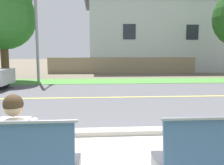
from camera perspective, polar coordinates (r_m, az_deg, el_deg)
name	(u,v)px	position (r m, az deg, el deg)	size (l,w,h in m)	color
ground_plane	(102,91)	(10.46, -2.56, -2.24)	(140.00, 140.00, 0.00)	#665B4C
curb_edge	(108,132)	(4.96, -0.88, -12.26)	(44.00, 0.30, 0.11)	#ADA89E
street_asphalt	(103,98)	(8.99, -2.32, -3.77)	(52.00, 8.00, 0.01)	#515156
road_centre_line	(103,97)	(8.99, -2.32, -3.73)	(48.00, 0.14, 0.01)	#E0CC4C
far_verge_grass	(100,81)	(14.38, -2.96, 0.35)	(48.00, 2.80, 0.02)	#478438
seated_person_white	(18,140)	(3.03, -22.36, -13.19)	(0.52, 0.68, 1.25)	#47382D
streetlamp	(36,6)	(14.74, -18.31, 17.58)	(0.24, 2.10, 7.89)	gray
shade_tree_left	(4,12)	(15.65, -25.36, 15.65)	(3.92, 3.92, 6.47)	brown
garden_wall	(123,65)	(20.26, 2.66, 4.28)	(13.00, 0.36, 1.40)	gray
house_across_street	(152,35)	(24.07, 9.99, 11.62)	(13.50, 6.91, 7.17)	#B7BCC1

